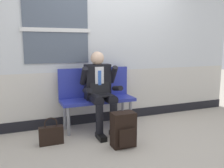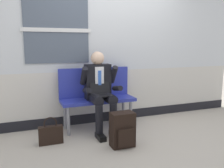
{
  "view_description": "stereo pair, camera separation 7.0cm",
  "coord_description": "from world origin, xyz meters",
  "px_view_note": "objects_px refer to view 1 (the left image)",
  "views": [
    {
      "loc": [
        -1.5,
        -3.24,
        1.35
      ],
      "look_at": [
        -0.17,
        0.08,
        0.75
      ],
      "focal_mm": 37.9,
      "sensor_mm": 36.0,
      "label": 1
    },
    {
      "loc": [
        -1.44,
        -3.26,
        1.35
      ],
      "look_at": [
        -0.17,
        0.08,
        0.75
      ],
      "focal_mm": 37.9,
      "sensor_mm": 36.0,
      "label": 2
    }
  ],
  "objects_px": {
    "handbag": "(51,135)",
    "bench_with_person": "(96,93)",
    "backpack": "(123,130)",
    "person_seated": "(100,89)"
  },
  "relations": [
    {
      "from": "backpack",
      "to": "handbag",
      "type": "distance_m",
      "value": 0.98
    },
    {
      "from": "bench_with_person",
      "to": "handbag",
      "type": "distance_m",
      "value": 1.01
    },
    {
      "from": "person_seated",
      "to": "handbag",
      "type": "height_order",
      "value": "person_seated"
    },
    {
      "from": "person_seated",
      "to": "backpack",
      "type": "distance_m",
      "value": 0.81
    },
    {
      "from": "backpack",
      "to": "handbag",
      "type": "bearing_deg",
      "value": 154.42
    },
    {
      "from": "bench_with_person",
      "to": "person_seated",
      "type": "bearing_deg",
      "value": -90.0
    },
    {
      "from": "bench_with_person",
      "to": "handbag",
      "type": "height_order",
      "value": "bench_with_person"
    },
    {
      "from": "handbag",
      "to": "bench_with_person",
      "type": "bearing_deg",
      "value": 29.83
    },
    {
      "from": "person_seated",
      "to": "bench_with_person",
      "type": "bearing_deg",
      "value": 90.0
    },
    {
      "from": "bench_with_person",
      "to": "backpack",
      "type": "xyz_separation_m",
      "value": [
        0.09,
        -0.88,
        -0.33
      ]
    }
  ]
}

